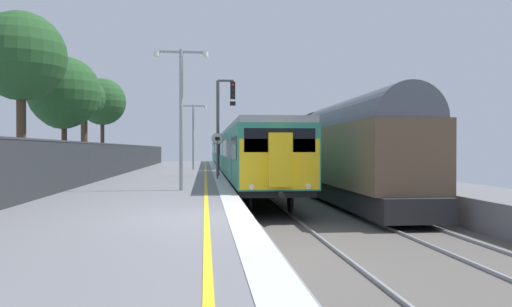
{
  "coord_description": "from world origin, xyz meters",
  "views": [
    {
      "loc": [
        -0.38,
        -11.44,
        1.51
      ],
      "look_at": [
        1.31,
        5.72,
        1.38
      ],
      "focal_mm": 36.4,
      "sensor_mm": 36.0,
      "label": 1
    }
  ],
  "objects_px": {
    "background_tree_centre": "(85,100)",
    "background_tree_right": "(103,103)",
    "freight_train_adjacent_track": "(322,149)",
    "background_tree_back": "(64,95)",
    "platform_lamp_far": "(193,131)",
    "background_tree_left": "(20,59)",
    "signal_gantry": "(222,116)",
    "commuter_train_at_platform": "(232,152)",
    "speed_limit_sign": "(217,149)",
    "platform_lamp_mid": "(181,106)"
  },
  "relations": [
    {
      "from": "background_tree_left",
      "to": "background_tree_centre",
      "type": "bearing_deg",
      "value": 90.54
    },
    {
      "from": "freight_train_adjacent_track",
      "to": "platform_lamp_mid",
      "type": "distance_m",
      "value": 11.7
    },
    {
      "from": "signal_gantry",
      "to": "platform_lamp_far",
      "type": "distance_m",
      "value": 9.55
    },
    {
      "from": "background_tree_centre",
      "to": "background_tree_back",
      "type": "relative_size",
      "value": 0.99
    },
    {
      "from": "commuter_train_at_platform",
      "to": "background_tree_left",
      "type": "distance_m",
      "value": 26.61
    },
    {
      "from": "background_tree_centre",
      "to": "background_tree_right",
      "type": "distance_m",
      "value": 6.22
    },
    {
      "from": "speed_limit_sign",
      "to": "platform_lamp_far",
      "type": "distance_m",
      "value": 12.49
    },
    {
      "from": "speed_limit_sign",
      "to": "background_tree_left",
      "type": "bearing_deg",
      "value": -156.79
    },
    {
      "from": "signal_gantry",
      "to": "background_tree_right",
      "type": "xyz_separation_m",
      "value": [
        -8.98,
        12.19,
        1.77
      ]
    },
    {
      "from": "signal_gantry",
      "to": "platform_lamp_mid",
      "type": "xyz_separation_m",
      "value": [
        -1.87,
        -10.3,
        -0.31
      ]
    },
    {
      "from": "signal_gantry",
      "to": "background_tree_back",
      "type": "distance_m",
      "value": 8.63
    },
    {
      "from": "freight_train_adjacent_track",
      "to": "commuter_train_at_platform",
      "type": "bearing_deg",
      "value": 101.97
    },
    {
      "from": "commuter_train_at_platform",
      "to": "background_tree_centre",
      "type": "distance_m",
      "value": 16.02
    },
    {
      "from": "signal_gantry",
      "to": "background_tree_back",
      "type": "xyz_separation_m",
      "value": [
        -8.48,
        -1.24,
        0.98
      ]
    },
    {
      "from": "background_tree_back",
      "to": "background_tree_left",
      "type": "bearing_deg",
      "value": -94.24
    },
    {
      "from": "background_tree_centre",
      "to": "background_tree_right",
      "type": "xyz_separation_m",
      "value": [
        0.01,
        6.21,
        0.34
      ]
    },
    {
      "from": "freight_train_adjacent_track",
      "to": "background_tree_back",
      "type": "xyz_separation_m",
      "value": [
        -13.97,
        0.1,
        2.87
      ]
    },
    {
      "from": "background_tree_right",
      "to": "signal_gantry",
      "type": "bearing_deg",
      "value": -53.61
    },
    {
      "from": "platform_lamp_mid",
      "to": "background_tree_left",
      "type": "xyz_separation_m",
      "value": [
        -7.01,
        3.68,
        2.27
      ]
    },
    {
      "from": "speed_limit_sign",
      "to": "platform_lamp_mid",
      "type": "height_order",
      "value": "platform_lamp_mid"
    },
    {
      "from": "freight_train_adjacent_track",
      "to": "platform_lamp_mid",
      "type": "height_order",
      "value": "platform_lamp_mid"
    },
    {
      "from": "background_tree_centre",
      "to": "background_tree_left",
      "type": "bearing_deg",
      "value": -89.46
    },
    {
      "from": "platform_lamp_far",
      "to": "background_tree_right",
      "type": "distance_m",
      "value": 7.99
    },
    {
      "from": "commuter_train_at_platform",
      "to": "freight_train_adjacent_track",
      "type": "relative_size",
      "value": 2.28
    },
    {
      "from": "commuter_train_at_platform",
      "to": "background_tree_right",
      "type": "height_order",
      "value": "background_tree_right"
    },
    {
      "from": "platform_lamp_far",
      "to": "background_tree_left",
      "type": "xyz_separation_m",
      "value": [
        -7.01,
        -15.97,
        2.46
      ]
    },
    {
      "from": "platform_lamp_mid",
      "to": "background_tree_centre",
      "type": "relative_size",
      "value": 0.82
    },
    {
      "from": "background_tree_centre",
      "to": "background_tree_back",
      "type": "bearing_deg",
      "value": -85.91
    },
    {
      "from": "speed_limit_sign",
      "to": "platform_lamp_far",
      "type": "height_order",
      "value": "platform_lamp_far"
    },
    {
      "from": "freight_train_adjacent_track",
      "to": "background_tree_centre",
      "type": "xyz_separation_m",
      "value": [
        -14.49,
        7.32,
        3.32
      ]
    },
    {
      "from": "freight_train_adjacent_track",
      "to": "background_tree_left",
      "type": "xyz_separation_m",
      "value": [
        -14.37,
        -5.27,
        3.85
      ]
    },
    {
      "from": "freight_train_adjacent_track",
      "to": "background_tree_back",
      "type": "height_order",
      "value": "background_tree_back"
    },
    {
      "from": "speed_limit_sign",
      "to": "platform_lamp_far",
      "type": "xyz_separation_m",
      "value": [
        -1.51,
        12.32,
        1.4
      ]
    },
    {
      "from": "signal_gantry",
      "to": "background_tree_centre",
      "type": "bearing_deg",
      "value": 146.41
    },
    {
      "from": "signal_gantry",
      "to": "platform_lamp_far",
      "type": "relative_size",
      "value": 1.13
    },
    {
      "from": "platform_lamp_far",
      "to": "background_tree_left",
      "type": "distance_m",
      "value": 17.61
    },
    {
      "from": "platform_lamp_far",
      "to": "background_tree_back",
      "type": "height_order",
      "value": "background_tree_back"
    },
    {
      "from": "commuter_train_at_platform",
      "to": "background_tree_right",
      "type": "distance_m",
      "value": 12.4
    },
    {
      "from": "commuter_train_at_platform",
      "to": "background_tree_right",
      "type": "bearing_deg",
      "value": -152.89
    },
    {
      "from": "signal_gantry",
      "to": "background_tree_centre",
      "type": "distance_m",
      "value": 10.89
    },
    {
      "from": "platform_lamp_far",
      "to": "platform_lamp_mid",
      "type": "bearing_deg",
      "value": -90.0
    },
    {
      "from": "background_tree_right",
      "to": "background_tree_back",
      "type": "distance_m",
      "value": 13.46
    },
    {
      "from": "platform_lamp_mid",
      "to": "signal_gantry",
      "type": "bearing_deg",
      "value": 79.73
    },
    {
      "from": "freight_train_adjacent_track",
      "to": "background_tree_centre",
      "type": "relative_size",
      "value": 4.16
    },
    {
      "from": "platform_lamp_mid",
      "to": "background_tree_right",
      "type": "relative_size",
      "value": 0.73
    },
    {
      "from": "background_tree_back",
      "to": "platform_lamp_far",
      "type": "bearing_deg",
      "value": 58.02
    },
    {
      "from": "background_tree_centre",
      "to": "background_tree_back",
      "type": "distance_m",
      "value": 7.25
    },
    {
      "from": "background_tree_centre",
      "to": "commuter_train_at_platform",
      "type": "bearing_deg",
      "value": 47.82
    },
    {
      "from": "signal_gantry",
      "to": "background_tree_right",
      "type": "height_order",
      "value": "background_tree_right"
    },
    {
      "from": "freight_train_adjacent_track",
      "to": "background_tree_right",
      "type": "relative_size",
      "value": 3.75
    }
  ]
}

